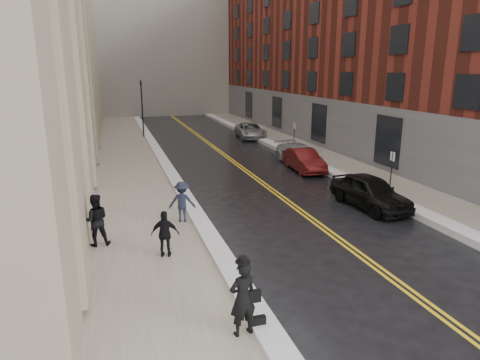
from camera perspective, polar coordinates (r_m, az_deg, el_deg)
ground at (r=12.83m, az=11.04°, el=-14.87°), size 160.00×160.00×0.00m
sidewalk_left at (r=26.53m, az=-14.35°, el=0.75°), size 4.00×64.00×0.15m
sidewalk_right at (r=30.19m, az=12.14°, el=2.56°), size 3.00×64.00×0.15m
lane_stripe_a at (r=27.66m, az=0.02°, el=1.64°), size 0.12×64.00×0.01m
lane_stripe_b at (r=27.73m, az=0.49°, el=1.67°), size 0.12×64.00×0.01m
snow_ridge_left at (r=26.70m, az=-9.44°, el=1.23°), size 0.70×60.80×0.26m
snow_ridge_right at (r=29.34m, az=8.97°, el=2.51°), size 0.85×60.80×0.30m
building_right at (r=40.10m, az=19.03°, el=17.89°), size 14.00×50.00×18.00m
traffic_signal at (r=40.00m, az=-12.93°, el=9.81°), size 0.18×0.15×5.20m
parking_sign_near at (r=22.77m, az=19.54°, el=1.39°), size 0.06×0.35×2.23m
parking_sign_far at (r=33.00m, az=7.23°, el=6.06°), size 0.06×0.35×2.23m
car_black at (r=20.55m, az=16.95°, el=-1.49°), size 2.17×4.60×1.52m
car_maroon at (r=27.01m, az=8.53°, el=2.62°), size 1.64×4.20×1.36m
car_silver_near at (r=28.91m, az=7.84°, el=3.41°), size 2.07×4.66×1.33m
car_silver_far at (r=39.43m, az=1.40°, el=6.61°), size 2.87×5.21×1.38m
pedestrian_main at (r=10.32m, az=0.36°, el=-15.53°), size 0.75×0.57×1.86m
pedestrian_a at (r=15.94m, az=-18.70°, el=-5.08°), size 0.94×0.75×1.88m
pedestrian_b at (r=17.60m, az=-7.73°, el=-2.88°), size 1.21×0.88×1.69m
pedestrian_c at (r=14.50m, az=-9.94°, el=-7.09°), size 1.00×0.61×1.59m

